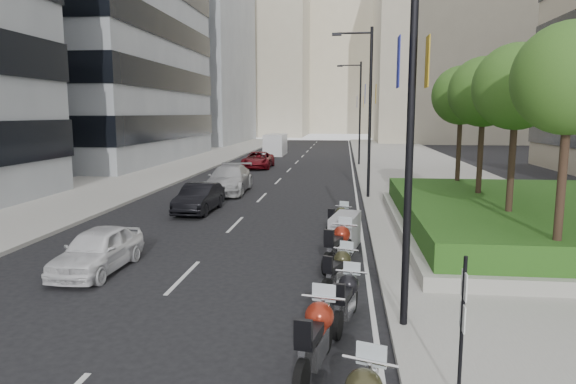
# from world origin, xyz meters

# --- Properties ---
(ground) EXTENTS (160.00, 160.00, 0.00)m
(ground) POSITION_xyz_m (0.00, 0.00, 0.00)
(ground) COLOR black
(ground) RESTS_ON ground
(sidewalk_right) EXTENTS (10.00, 100.00, 0.15)m
(sidewalk_right) POSITION_xyz_m (9.00, 30.00, 0.07)
(sidewalk_right) COLOR #9E9B93
(sidewalk_right) RESTS_ON ground
(sidewalk_left) EXTENTS (8.00, 100.00, 0.15)m
(sidewalk_left) POSITION_xyz_m (-12.00, 30.00, 0.07)
(sidewalk_left) COLOR #9E9B93
(sidewalk_left) RESTS_ON ground
(lane_edge) EXTENTS (0.12, 100.00, 0.01)m
(lane_edge) POSITION_xyz_m (3.70, 30.00, 0.01)
(lane_edge) COLOR silver
(lane_edge) RESTS_ON ground
(lane_centre) EXTENTS (0.12, 100.00, 0.01)m
(lane_centre) POSITION_xyz_m (-1.50, 30.00, 0.01)
(lane_centre) COLOR silver
(lane_centre) RESTS_ON ground
(building_grey_far) EXTENTS (22.00, 26.00, 30.00)m
(building_grey_far) POSITION_xyz_m (-24.00, 70.00, 15.00)
(building_grey_far) COLOR gray
(building_grey_far) RESTS_ON ground
(building_cream_right) EXTENTS (28.00, 24.00, 36.00)m
(building_cream_right) POSITION_xyz_m (22.00, 80.00, 18.00)
(building_cream_right) COLOR #B7AD93
(building_cream_right) RESTS_ON ground
(building_cream_left) EXTENTS (26.00, 24.00, 34.00)m
(building_cream_left) POSITION_xyz_m (-18.00, 100.00, 17.00)
(building_cream_left) COLOR #B7AD93
(building_cream_left) RESTS_ON ground
(building_cream_centre) EXTENTS (30.00, 24.00, 38.00)m
(building_cream_centre) POSITION_xyz_m (2.00, 120.00, 19.00)
(building_cream_centre) COLOR #B7AD93
(building_cream_centre) RESTS_ON ground
(planter) EXTENTS (10.00, 14.00, 0.40)m
(planter) POSITION_xyz_m (10.00, 10.00, 0.35)
(planter) COLOR #A19F95
(planter) RESTS_ON sidewalk_right
(hedge) EXTENTS (9.40, 13.40, 0.80)m
(hedge) POSITION_xyz_m (10.00, 10.00, 0.95)
(hedge) COLOR #1B4413
(hedge) RESTS_ON planter
(tree_0) EXTENTS (2.80, 2.80, 6.30)m
(tree_0) POSITION_xyz_m (8.50, 4.00, 5.42)
(tree_0) COLOR #332319
(tree_0) RESTS_ON planter
(tree_1) EXTENTS (2.80, 2.80, 6.30)m
(tree_1) POSITION_xyz_m (8.50, 8.00, 5.42)
(tree_1) COLOR #332319
(tree_1) RESTS_ON planter
(tree_2) EXTENTS (2.80, 2.80, 6.30)m
(tree_2) POSITION_xyz_m (8.50, 12.00, 5.42)
(tree_2) COLOR #332319
(tree_2) RESTS_ON planter
(tree_3) EXTENTS (2.80, 2.80, 6.30)m
(tree_3) POSITION_xyz_m (8.50, 16.00, 5.42)
(tree_3) COLOR #332319
(tree_3) RESTS_ON planter
(lamp_post_0) EXTENTS (2.34, 0.45, 9.00)m
(lamp_post_0) POSITION_xyz_m (4.14, 1.00, 5.07)
(lamp_post_0) COLOR black
(lamp_post_0) RESTS_ON ground
(lamp_post_1) EXTENTS (2.34, 0.45, 9.00)m
(lamp_post_1) POSITION_xyz_m (4.14, 18.00, 5.07)
(lamp_post_1) COLOR black
(lamp_post_1) RESTS_ON ground
(lamp_post_2) EXTENTS (2.34, 0.45, 9.00)m
(lamp_post_2) POSITION_xyz_m (4.14, 36.00, 5.07)
(lamp_post_2) COLOR black
(lamp_post_2) RESTS_ON ground
(parking_sign) EXTENTS (0.06, 0.32, 2.50)m
(parking_sign) POSITION_xyz_m (4.80, -2.00, 1.46)
(parking_sign) COLOR black
(parking_sign) RESTS_ON ground
(motorcycle_1) EXTENTS (0.83, 2.45, 1.23)m
(motorcycle_1) POSITION_xyz_m (2.53, -1.02, 0.66)
(motorcycle_1) COLOR black
(motorcycle_1) RESTS_ON ground
(motorcycle_2) EXTENTS (0.76, 2.13, 1.07)m
(motorcycle_2) POSITION_xyz_m (3.08, 1.20, 0.57)
(motorcycle_2) COLOR black
(motorcycle_2) RESTS_ON ground
(motorcycle_3) EXTENTS (0.97, 1.99, 1.05)m
(motorcycle_3) POSITION_xyz_m (2.90, 3.27, 0.56)
(motorcycle_3) COLOR black
(motorcycle_3) RESTS_ON ground
(motorcycle_4) EXTENTS (1.04, 2.36, 1.22)m
(motorcycle_4) POSITION_xyz_m (2.86, 5.47, 0.65)
(motorcycle_4) COLOR black
(motorcycle_4) RESTS_ON ground
(motorcycle_5) EXTENTS (1.14, 2.06, 1.18)m
(motorcycle_5) POSITION_xyz_m (3.05, 7.60, 0.59)
(motorcycle_5) COLOR black
(motorcycle_5) RESTS_ON ground
(motorcycle_6) EXTENTS (0.98, 1.97, 1.04)m
(motorcycle_6) POSITION_xyz_m (2.82, 9.67, 0.55)
(motorcycle_6) COLOR black
(motorcycle_6) RESTS_ON ground
(car_a) EXTENTS (1.60, 3.83, 1.29)m
(car_a) POSITION_xyz_m (-4.15, 4.27, 0.65)
(car_a) COLOR white
(car_a) RESTS_ON ground
(car_b) EXTENTS (1.56, 4.11, 1.34)m
(car_b) POSITION_xyz_m (-3.75, 13.51, 0.67)
(car_b) COLOR black
(car_b) RESTS_ON ground
(car_c) EXTENTS (2.38, 5.54, 1.59)m
(car_c) POSITION_xyz_m (-3.69, 19.55, 0.80)
(car_c) COLOR #B1B0B2
(car_c) RESTS_ON ground
(car_d) EXTENTS (2.35, 5.01, 1.39)m
(car_d) POSITION_xyz_m (-4.28, 33.23, 0.69)
(car_d) COLOR maroon
(car_d) RESTS_ON ground
(delivery_van) EXTENTS (2.11, 5.50, 2.30)m
(delivery_van) POSITION_xyz_m (-4.66, 47.06, 1.08)
(delivery_van) COLOR white
(delivery_van) RESTS_ON ground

